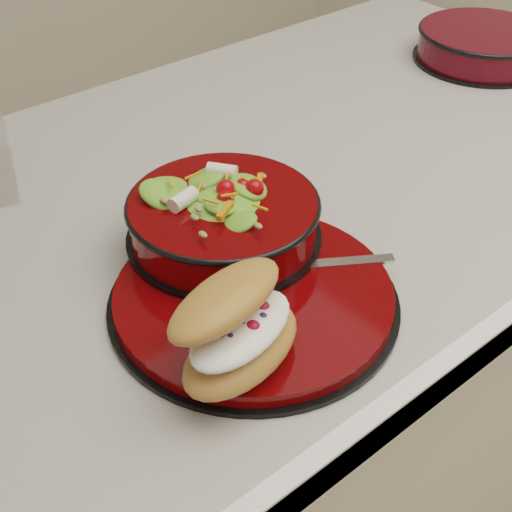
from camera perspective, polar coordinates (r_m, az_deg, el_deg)
island_counter at (r=1.25m, az=2.58°, el=-10.24°), size 1.24×0.74×0.90m
dinner_plate at (r=0.72m, az=-0.10°, el=-3.25°), size 0.29×0.29×0.02m
salad_bowl at (r=0.76m, az=-2.64°, el=3.43°), size 0.21×0.21×0.09m
croissant at (r=0.61m, az=-1.56°, el=-5.75°), size 0.15×0.12×0.08m
fork at (r=0.74m, az=3.97°, el=-0.74°), size 0.16×0.11×0.00m
extra_bowl at (r=1.30m, az=17.73°, el=15.88°), size 0.23×0.23×0.05m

